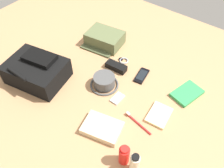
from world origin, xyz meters
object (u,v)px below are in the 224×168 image
object	(u,v)px
lotion_bottle	(134,164)
paperback_novel	(187,93)
toiletry_pouch	(105,39)
sunscreen_spray	(124,155)
bucket_hat	(104,82)
media_player	(118,98)
toothbrush	(137,122)
sunglasses_case	(116,67)
notepad	(159,115)
wristwatch	(123,61)
backpack	(37,71)
folded_towel	(102,128)
cell_phone	(142,76)

from	to	relation	value
lotion_bottle	paperback_novel	distance (m)	0.57
toiletry_pouch	sunscreen_spray	size ratio (longest dim) A/B	2.14
toiletry_pouch	bucket_hat	bearing A→B (deg)	128.40
media_player	toothbrush	xyz separation A→B (m)	(-0.18, 0.07, 0.00)
lotion_bottle	toothbrush	bearing A→B (deg)	-59.97
bucket_hat	sunglasses_case	bearing A→B (deg)	-79.90
paperback_novel	sunglasses_case	bearing A→B (deg)	10.33
media_player	notepad	world-z (taller)	notepad
sunscreen_spray	notepad	size ratio (longest dim) A/B	0.85
wristwatch	toothbrush	size ratio (longest dim) A/B	0.39
paperback_novel	wristwatch	world-z (taller)	paperback_novel
paperback_novel	wristwatch	xyz separation A→B (m)	(0.47, -0.01, -0.00)
sunscreen_spray	toothbrush	size ratio (longest dim) A/B	0.70
bucket_hat	lotion_bottle	xyz separation A→B (m)	(-0.44, 0.33, 0.04)
backpack	toothbrush	world-z (taller)	backpack
sunscreen_spray	toothbrush	distance (m)	0.23
toiletry_pouch	folded_towel	bearing A→B (deg)	127.68
wristwatch	notepad	size ratio (longest dim) A/B	0.47
cell_phone	sunscreen_spray	bearing A→B (deg)	113.97
toiletry_pouch	lotion_bottle	bearing A→B (deg)	136.88
cell_phone	notepad	world-z (taller)	notepad
wristwatch	toothbrush	bearing A→B (deg)	133.99
cell_phone	media_player	world-z (taller)	cell_phone
media_player	toothbrush	size ratio (longest dim) A/B	0.47
paperback_novel	media_player	world-z (taller)	paperback_novel
backpack	cell_phone	world-z (taller)	backpack
toothbrush	notepad	xyz separation A→B (m)	(-0.07, -0.11, 0.00)
backpack	notepad	size ratio (longest dim) A/B	2.60
paperback_novel	wristwatch	size ratio (longest dim) A/B	2.92
notepad	folded_towel	bearing A→B (deg)	46.98
lotion_bottle	wristwatch	xyz separation A→B (m)	(0.47, -0.58, -0.06)
backpack	sunglasses_case	bearing A→B (deg)	-132.74
cell_phone	folded_towel	distance (m)	0.46
toothbrush	lotion_bottle	bearing A→B (deg)	120.03
toothbrush	notepad	bearing A→B (deg)	-122.99
backpack	lotion_bottle	xyz separation A→B (m)	(-0.80, 0.12, 0.00)
cell_phone	toothbrush	xyz separation A→B (m)	(-0.17, 0.31, 0.00)
sunscreen_spray	paperback_novel	distance (m)	0.57
toiletry_pouch	paperback_novel	world-z (taller)	toiletry_pouch
toiletry_pouch	lotion_bottle	xyz separation A→B (m)	(-0.69, 0.64, 0.02)
backpack	media_player	distance (m)	0.52
lotion_bottle	sunglasses_case	xyz separation A→B (m)	(0.46, -0.49, -0.05)
backpack	folded_towel	size ratio (longest dim) A/B	1.95
media_player	bucket_hat	bearing A→B (deg)	-15.55
sunscreen_spray	backpack	bearing A→B (deg)	-8.75
paperback_novel	toothbrush	distance (m)	0.37
cell_phone	sunglasses_case	size ratio (longest dim) A/B	1.00
bucket_hat	toiletry_pouch	bearing A→B (deg)	-51.60
lotion_bottle	paperback_novel	xyz separation A→B (m)	(0.00, -0.57, -0.06)
backpack	sunglasses_case	xyz separation A→B (m)	(-0.34, -0.36, -0.05)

